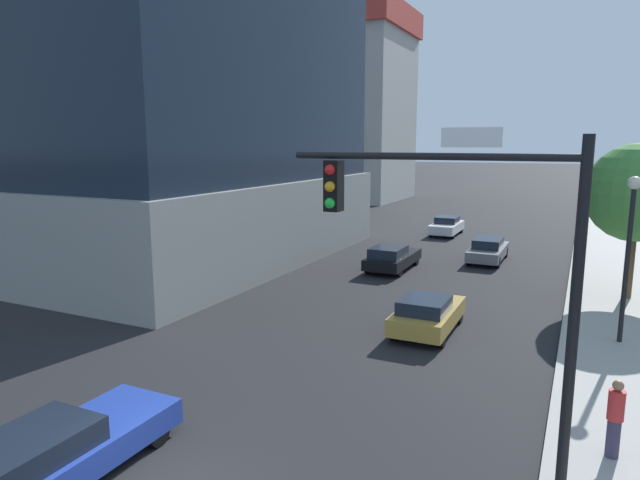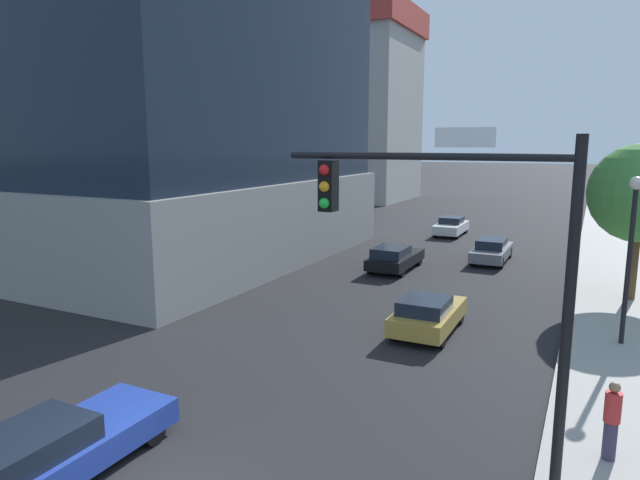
{
  "view_description": "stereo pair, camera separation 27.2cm",
  "coord_description": "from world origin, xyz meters",
  "px_view_note": "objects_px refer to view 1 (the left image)",
  "views": [
    {
      "loc": [
        7.02,
        -7.48,
        6.86
      ],
      "look_at": [
        -1.38,
        9.98,
        3.46
      ],
      "focal_mm": 30.96,
      "sensor_mm": 36.0,
      "label": 1
    },
    {
      "loc": [
        7.26,
        -7.37,
        6.86
      ],
      "look_at": [
        -1.38,
        9.98,
        3.46
      ],
      "focal_mm": 30.96,
      "sensor_mm": 36.0,
      "label": 2
    }
  ],
  "objects_px": {
    "street_lamp": "(630,235)",
    "car_white": "(447,226)",
    "car_gold": "(427,314)",
    "street_tree": "(637,193)",
    "construction_building": "(350,95)",
    "car_blue": "(62,449)",
    "pedestrian_red_shirt": "(615,418)",
    "traffic_light_pole": "(468,247)",
    "car_black": "(392,257)",
    "car_gray": "(488,250)"
  },
  "relations": [
    {
      "from": "pedestrian_red_shirt",
      "to": "car_white",
      "type": "bearing_deg",
      "value": 109.53
    },
    {
      "from": "traffic_light_pole",
      "to": "car_gray",
      "type": "height_order",
      "value": "traffic_light_pole"
    },
    {
      "from": "car_white",
      "to": "car_gold",
      "type": "height_order",
      "value": "car_gold"
    },
    {
      "from": "street_lamp",
      "to": "car_white",
      "type": "relative_size",
      "value": 1.31
    },
    {
      "from": "car_white",
      "to": "car_blue",
      "type": "xyz_separation_m",
      "value": [
        -0.0,
        -34.41,
        0.0
      ]
    },
    {
      "from": "car_gray",
      "to": "construction_building",
      "type": "bearing_deg",
      "value": 124.97
    },
    {
      "from": "street_tree",
      "to": "car_white",
      "type": "xyz_separation_m",
      "value": [
        -11.28,
        14.37,
        -4.09
      ]
    },
    {
      "from": "traffic_light_pole",
      "to": "pedestrian_red_shirt",
      "type": "bearing_deg",
      "value": 38.49
    },
    {
      "from": "street_lamp",
      "to": "car_black",
      "type": "relative_size",
      "value": 1.22
    },
    {
      "from": "car_blue",
      "to": "car_black",
      "type": "relative_size",
      "value": 1.03
    },
    {
      "from": "street_tree",
      "to": "car_white",
      "type": "bearing_deg",
      "value": 128.13
    },
    {
      "from": "car_gold",
      "to": "pedestrian_red_shirt",
      "type": "height_order",
      "value": "pedestrian_red_shirt"
    },
    {
      "from": "traffic_light_pole",
      "to": "car_gold",
      "type": "bearing_deg",
      "value": 108.61
    },
    {
      "from": "street_tree",
      "to": "car_gold",
      "type": "relative_size",
      "value": 1.61
    },
    {
      "from": "construction_building",
      "to": "street_tree",
      "type": "height_order",
      "value": "construction_building"
    },
    {
      "from": "car_gold",
      "to": "car_black",
      "type": "bearing_deg",
      "value": 115.72
    },
    {
      "from": "car_black",
      "to": "pedestrian_red_shirt",
      "type": "bearing_deg",
      "value": -56.93
    },
    {
      "from": "street_tree",
      "to": "car_gray",
      "type": "height_order",
      "value": "street_tree"
    },
    {
      "from": "car_white",
      "to": "car_gray",
      "type": "xyz_separation_m",
      "value": [
        4.39,
        -8.45,
        0.01
      ]
    },
    {
      "from": "car_black",
      "to": "street_tree",
      "type": "bearing_deg",
      "value": -6.34
    },
    {
      "from": "traffic_light_pole",
      "to": "car_blue",
      "type": "bearing_deg",
      "value": -155.64
    },
    {
      "from": "street_lamp",
      "to": "car_white",
      "type": "xyz_separation_m",
      "value": [
        -10.72,
        20.74,
        -3.19
      ]
    },
    {
      "from": "car_blue",
      "to": "pedestrian_red_shirt",
      "type": "distance_m",
      "value": 11.66
    },
    {
      "from": "car_gold",
      "to": "pedestrian_red_shirt",
      "type": "xyz_separation_m",
      "value": [
        5.83,
        -6.58,
        0.35
      ]
    },
    {
      "from": "car_white",
      "to": "street_tree",
      "type": "bearing_deg",
      "value": -51.87
    },
    {
      "from": "street_lamp",
      "to": "car_white",
      "type": "distance_m",
      "value": 23.56
    },
    {
      "from": "street_lamp",
      "to": "car_gold",
      "type": "xyz_separation_m",
      "value": [
        -6.33,
        -1.49,
        -3.17
      ]
    },
    {
      "from": "traffic_light_pole",
      "to": "pedestrian_red_shirt",
      "type": "relative_size",
      "value": 3.98
    },
    {
      "from": "car_blue",
      "to": "car_gold",
      "type": "distance_m",
      "value": 12.95
    },
    {
      "from": "traffic_light_pole",
      "to": "car_gold",
      "type": "distance_m",
      "value": 10.25
    },
    {
      "from": "car_gold",
      "to": "street_tree",
      "type": "bearing_deg",
      "value": 48.77
    },
    {
      "from": "construction_building",
      "to": "car_gold",
      "type": "height_order",
      "value": "construction_building"
    },
    {
      "from": "car_gray",
      "to": "car_black",
      "type": "bearing_deg",
      "value": -133.29
    },
    {
      "from": "construction_building",
      "to": "street_tree",
      "type": "distance_m",
      "value": 47.91
    },
    {
      "from": "car_white",
      "to": "car_gray",
      "type": "distance_m",
      "value": 9.53
    },
    {
      "from": "car_gray",
      "to": "pedestrian_red_shirt",
      "type": "bearing_deg",
      "value": -74.02
    },
    {
      "from": "pedestrian_red_shirt",
      "to": "car_blue",
      "type": "bearing_deg",
      "value": -151.27
    },
    {
      "from": "construction_building",
      "to": "car_white",
      "type": "xyz_separation_m",
      "value": [
        17.62,
        -23.02,
        -12.01
      ]
    },
    {
      "from": "car_black",
      "to": "car_gray",
      "type": "bearing_deg",
      "value": 46.71
    },
    {
      "from": "street_tree",
      "to": "car_gray",
      "type": "distance_m",
      "value": 9.96
    },
    {
      "from": "construction_building",
      "to": "car_gold",
      "type": "xyz_separation_m",
      "value": [
        22.01,
        -45.24,
        -11.99
      ]
    },
    {
      "from": "construction_building",
      "to": "car_blue",
      "type": "bearing_deg",
      "value": -72.94
    },
    {
      "from": "car_black",
      "to": "car_gold",
      "type": "distance_m",
      "value": 10.12
    },
    {
      "from": "car_white",
      "to": "pedestrian_red_shirt",
      "type": "height_order",
      "value": "pedestrian_red_shirt"
    },
    {
      "from": "construction_building",
      "to": "street_lamp",
      "type": "height_order",
      "value": "construction_building"
    },
    {
      "from": "car_blue",
      "to": "car_gray",
      "type": "xyz_separation_m",
      "value": [
        4.39,
        25.96,
        0.0
      ]
    },
    {
      "from": "street_tree",
      "to": "car_blue",
      "type": "bearing_deg",
      "value": -119.37
    },
    {
      "from": "car_blue",
      "to": "car_black",
      "type": "height_order",
      "value": "car_black"
    },
    {
      "from": "pedestrian_red_shirt",
      "to": "construction_building",
      "type": "bearing_deg",
      "value": 118.24
    },
    {
      "from": "traffic_light_pole",
      "to": "street_tree",
      "type": "distance_m",
      "value": 17.16
    }
  ]
}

